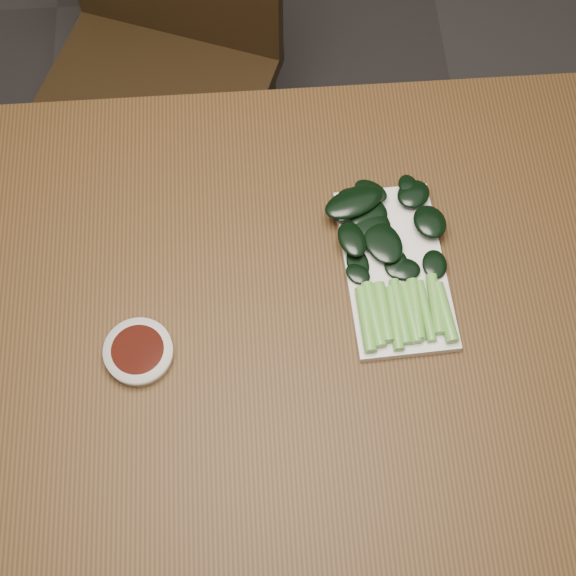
{
  "coord_description": "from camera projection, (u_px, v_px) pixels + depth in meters",
  "views": [
    {
      "loc": [
        0.0,
        -0.43,
        1.8
      ],
      "look_at": [
        0.04,
        0.04,
        0.76
      ],
      "focal_mm": 50.0,
      "sensor_mm": 36.0,
      "label": 1
    }
  ],
  "objects": [
    {
      "name": "gai_lan",
      "position": [
        389.0,
        257.0,
        1.14
      ],
      "size": [
        0.19,
        0.28,
        0.03
      ],
      "color": "#5CA338",
      "rests_on": "serving_plate"
    },
    {
      "name": "chair_far",
      "position": [
        157.0,
        65.0,
        1.65
      ],
      "size": [
        0.59,
        0.59,
        0.89
      ],
      "rotation": [
        0.0,
        0.0,
        -0.37
      ],
      "color": "black",
      "rests_on": "ground"
    },
    {
      "name": "sauce_bowl",
      "position": [
        139.0,
        352.0,
        1.1
      ],
      "size": [
        0.09,
        0.09,
        0.02
      ],
      "color": "silver",
      "rests_on": "table"
    },
    {
      "name": "serving_plate",
      "position": [
        395.0,
        269.0,
        1.16
      ],
      "size": [
        0.15,
        0.27,
        0.01
      ],
      "rotation": [
        0.0,
        0.0,
        0.05
      ],
      "color": "silver",
      "rests_on": "table"
    },
    {
      "name": "table",
      "position": [
        266.0,
        337.0,
        1.2
      ],
      "size": [
        1.4,
        0.8,
        0.75
      ],
      "color": "#412912",
      "rests_on": "ground"
    },
    {
      "name": "ground",
      "position": [
        274.0,
        443.0,
        1.82
      ],
      "size": [
        6.0,
        6.0,
        0.0
      ],
      "primitive_type": "plane",
      "color": "#2E2C2C",
      "rests_on": "ground"
    }
  ]
}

